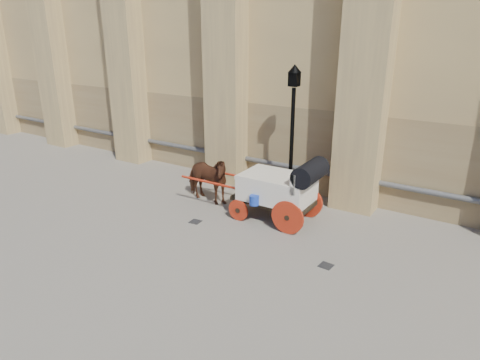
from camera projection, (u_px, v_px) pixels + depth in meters
The scene contains 6 objects.
ground at pixel (188, 219), 13.22m from camera, with size 90.00×90.00×0.00m, color slate.
horse at pixel (206, 179), 14.22m from camera, with size 0.89×1.96×1.65m, color #552D1C.
carriage at pixel (281, 187), 12.73m from camera, with size 4.62×1.64×2.02m.
street_lamp at pixel (292, 132), 13.72m from camera, with size 0.42×0.42×4.52m.
drain_grate_near at pixel (195, 222), 12.99m from camera, with size 0.32×0.32×0.01m, color black.
drain_grate_far at pixel (326, 266), 10.59m from camera, with size 0.32×0.32×0.01m, color black.
Camera 1 is at (7.82, -9.29, 5.58)m, focal length 32.00 mm.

